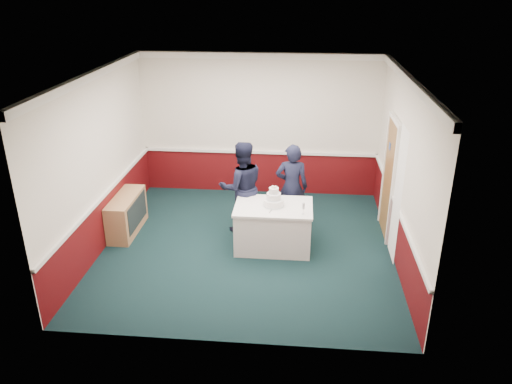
# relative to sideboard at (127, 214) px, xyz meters

# --- Properties ---
(ground) EXTENTS (5.00, 5.00, 0.00)m
(ground) POSITION_rel_sideboard_xyz_m (2.28, -0.39, -0.35)
(ground) COLOR black
(ground) RESTS_ON ground
(room_shell) EXTENTS (5.00, 5.00, 3.00)m
(room_shell) POSITION_rel_sideboard_xyz_m (2.36, 0.22, 1.62)
(room_shell) COLOR silver
(room_shell) RESTS_ON ground
(sideboard) EXTENTS (0.41, 1.20, 0.70)m
(sideboard) POSITION_rel_sideboard_xyz_m (0.00, 0.00, 0.00)
(sideboard) COLOR tan
(sideboard) RESTS_ON ground
(cake_table) EXTENTS (1.32, 0.92, 0.79)m
(cake_table) POSITION_rel_sideboard_xyz_m (2.72, -0.33, 0.05)
(cake_table) COLOR white
(cake_table) RESTS_ON ground
(wedding_cake) EXTENTS (0.35, 0.35, 0.36)m
(wedding_cake) POSITION_rel_sideboard_xyz_m (2.72, -0.33, 0.55)
(wedding_cake) COLOR white
(wedding_cake) RESTS_ON cake_table
(cake_knife) EXTENTS (0.07, 0.22, 0.00)m
(cake_knife) POSITION_rel_sideboard_xyz_m (2.69, -0.53, 0.44)
(cake_knife) COLOR silver
(cake_knife) RESTS_ON cake_table
(champagne_flute) EXTENTS (0.05, 0.05, 0.21)m
(champagne_flute) POSITION_rel_sideboard_xyz_m (3.22, -0.61, 0.58)
(champagne_flute) COLOR silver
(champagne_flute) RESTS_ON cake_table
(person_man) EXTENTS (1.00, 0.88, 1.72)m
(person_man) POSITION_rel_sideboard_xyz_m (2.11, 0.26, 0.51)
(person_man) COLOR black
(person_man) RESTS_ON ground
(person_woman) EXTENTS (0.61, 0.41, 1.65)m
(person_woman) POSITION_rel_sideboard_xyz_m (3.01, 0.44, 0.47)
(person_woman) COLOR black
(person_woman) RESTS_ON ground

